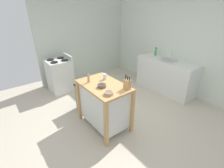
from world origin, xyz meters
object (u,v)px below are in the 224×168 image
at_px(knife_block, 127,84).
at_px(bowl_ceramic_wide, 109,93).
at_px(bowl_stoneware_deep, 102,86).
at_px(pepper_grinder, 88,78).
at_px(drinking_cup, 105,77).
at_px(bottle_spray_cleaner, 156,52).
at_px(trash_bin, 84,97).
at_px(stove, 60,76).
at_px(sink_faucet, 172,55).
at_px(kitchen_island, 104,103).

bearing_deg(knife_block, bowl_ceramic_wide, -95.05).
height_order(bowl_stoneware_deep, pepper_grinder, pepper_grinder).
distance_m(bowl_stoneware_deep, drinking_cup, 0.35).
bearing_deg(bottle_spray_cleaner, knife_block, -63.05).
relative_size(trash_bin, bottle_spray_cleaner, 2.70).
distance_m(knife_block, drinking_cup, 0.57).
relative_size(bowl_ceramic_wide, drinking_cup, 1.35).
bearing_deg(bowl_ceramic_wide, trash_bin, 174.93).
distance_m(bowl_ceramic_wide, stove, 2.41).
height_order(pepper_grinder, stove, pepper_grinder).
bearing_deg(sink_faucet, stove, -125.90).
bearing_deg(bottle_spray_cleaner, stove, -117.98).
relative_size(drinking_cup, trash_bin, 0.18).
distance_m(bowl_stoneware_deep, pepper_grinder, 0.34).
distance_m(bowl_stoneware_deep, trash_bin, 1.04).
xyz_separation_m(knife_block, sink_faucet, (-0.58, 2.17, -0.00)).
height_order(bowl_stoneware_deep, sink_faucet, sink_faucet).
bearing_deg(trash_bin, stove, -177.60).
relative_size(drinking_cup, sink_faucet, 0.51).
xyz_separation_m(bowl_ceramic_wide, sink_faucet, (-0.54, 2.55, 0.06)).
xyz_separation_m(bowl_ceramic_wide, pepper_grinder, (-0.61, -0.02, 0.06)).
bearing_deg(knife_block, bowl_stoneware_deep, -135.66).
distance_m(bowl_ceramic_wide, drinking_cup, 0.62).
height_order(kitchen_island, trash_bin, kitchen_island).
bearing_deg(bowl_stoneware_deep, trash_bin, 177.29).
bearing_deg(trash_bin, bottle_spray_cleaner, 88.51).
bearing_deg(bowl_stoneware_deep, drinking_cup, 135.46).
bearing_deg(drinking_cup, pepper_grinder, -103.46).
distance_m(kitchen_island, drinking_cup, 0.52).
distance_m(pepper_grinder, trash_bin, 0.87).
bearing_deg(bottle_spray_cleaner, drinking_cup, -76.86).
bearing_deg(sink_faucet, bowl_stoneware_deep, -84.15).
xyz_separation_m(kitchen_island, sink_faucet, (-0.18, 2.40, 0.50)).
xyz_separation_m(kitchen_island, bowl_stoneware_deep, (0.07, -0.09, 0.44)).
bearing_deg(pepper_grinder, bowl_ceramic_wide, 1.69).
bearing_deg(stove, bowl_stoneware_deep, 0.36).
xyz_separation_m(bowl_stoneware_deep, trash_bin, (-0.82, 0.04, -0.64)).
xyz_separation_m(pepper_grinder, stove, (-1.74, 0.06, -0.55)).
bearing_deg(bottle_spray_cleaner, trash_bin, -91.49).
relative_size(kitchen_island, pepper_grinder, 5.67).
distance_m(knife_block, bottle_spray_cleaner, 2.39).
distance_m(bowl_ceramic_wide, bottle_spray_cleaner, 2.71).
height_order(bowl_stoneware_deep, bowl_ceramic_wide, same).
distance_m(trash_bin, sink_faucet, 2.61).
height_order(bowl_ceramic_wide, drinking_cup, drinking_cup).
height_order(drinking_cup, stove, drinking_cup).
height_order(drinking_cup, trash_bin, drinking_cup).
bearing_deg(drinking_cup, bowl_stoneware_deep, -44.54).
distance_m(bowl_stoneware_deep, bottle_spray_cleaner, 2.56).
bearing_deg(kitchen_island, trash_bin, -176.48).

